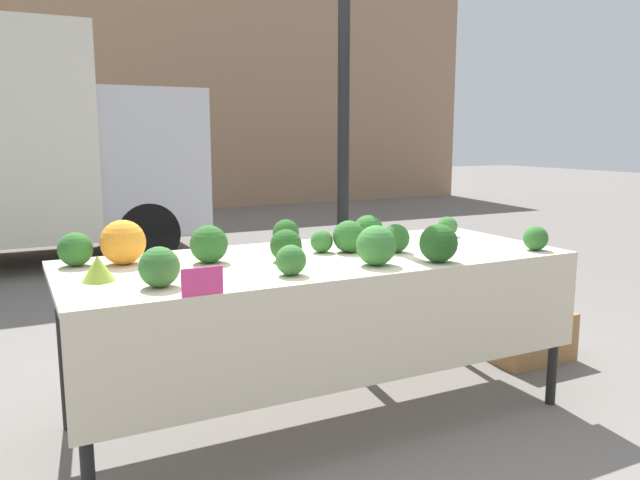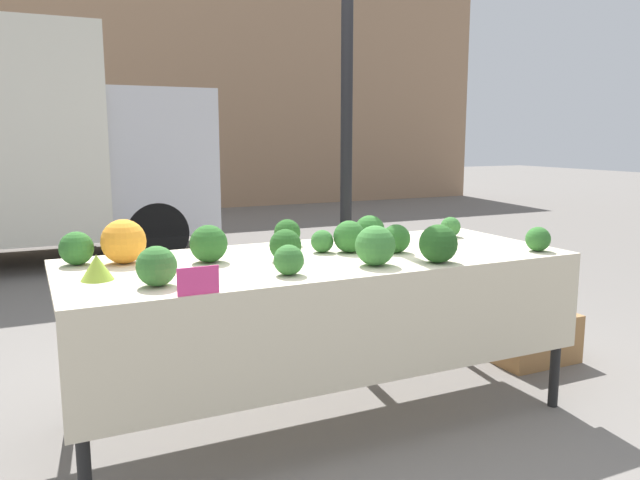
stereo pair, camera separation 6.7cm
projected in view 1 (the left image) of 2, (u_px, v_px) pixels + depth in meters
The scene contains 22 objects.
ground_plane at pixel (320, 415), 3.12m from camera, with size 40.00×40.00×0.00m, color slate.
building_facade at pixel (81, 82), 10.92m from camera, with size 16.00×0.60×4.61m.
tent_pole at pixel (343, 150), 3.69m from camera, with size 0.07×0.07×2.60m.
market_table at pixel (326, 276), 2.94m from camera, with size 2.39×0.96×0.81m.
orange_cauliflower at pixel (123, 242), 2.79m from camera, with size 0.20×0.20×0.20m.
romanesco_head at pixel (98, 268), 2.47m from camera, with size 0.13×0.13×0.10m.
broccoli_head_0 at pixel (438, 243), 2.84m from camera, with size 0.18×0.18×0.18m.
broccoli_head_1 at pixel (322, 241), 3.08m from camera, with size 0.11×0.11×0.11m.
broccoli_head_2 at pixel (349, 236), 3.08m from camera, with size 0.16×0.16×0.16m.
broccoli_head_3 at pixel (286, 233), 3.27m from camera, with size 0.14×0.14×0.14m.
broccoli_head_4 at pixel (159, 267), 2.37m from camera, with size 0.16×0.16×0.16m.
broccoli_head_5 at pixel (291, 260), 2.57m from camera, with size 0.13×0.13×0.13m.
broccoli_head_6 at pixel (209, 244), 2.83m from camera, with size 0.17×0.17×0.17m.
broccoli_head_7 at pixel (447, 226), 3.58m from camera, with size 0.11×0.11×0.11m.
broccoli_head_8 at pixel (395, 238), 3.08m from camera, with size 0.14×0.14×0.14m.
broccoli_head_9 at pixel (368, 230), 3.28m from camera, with size 0.16×0.16×0.16m.
broccoli_head_10 at pixel (536, 238), 3.14m from camera, with size 0.12×0.12×0.12m.
broccoli_head_11 at pixel (286, 245), 2.86m from camera, with size 0.15×0.15×0.15m.
broccoli_head_12 at pixel (376, 245), 2.77m from camera, with size 0.18×0.18×0.18m.
broccoli_head_13 at pixel (75, 249), 2.76m from camera, with size 0.15×0.15×0.15m.
price_sign at pixel (202, 281), 2.25m from camera, with size 0.15×0.01×0.10m.
produce_crate at pixel (531, 337), 3.86m from camera, with size 0.51×0.29×0.30m.
Camera 1 is at (-1.32, -2.62, 1.38)m, focal length 35.00 mm.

